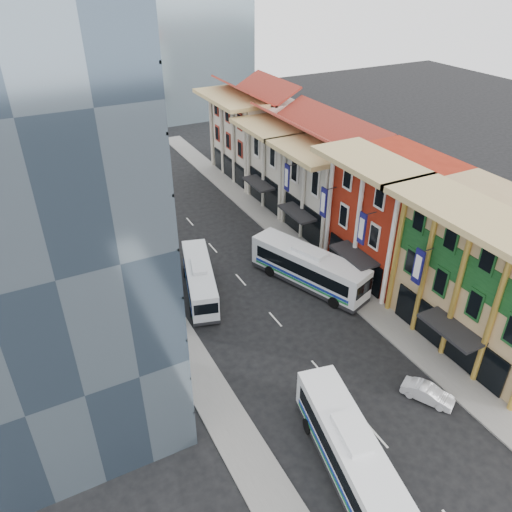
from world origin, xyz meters
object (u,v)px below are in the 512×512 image
bus_left_near (349,451)px  bus_left_far (200,279)px  sedan_right (428,393)px  office_tower (24,181)px  shophouse_tan (495,279)px  bus_right (309,267)px

bus_left_near → bus_left_far: 21.93m
sedan_right → bus_left_near: bearing=164.1°
office_tower → sedan_right: (22.23, -17.13, -14.39)m
shophouse_tan → bus_left_near: shophouse_tan is taller
sedan_right → bus_right: bearing=59.9°
bus_right → bus_left_near: bearing=-135.9°
bus_right → sedan_right: size_ratio=3.34×
office_tower → bus_left_far: size_ratio=2.90×
office_tower → bus_left_far: (12.61, 2.75, -13.34)m
office_tower → bus_left_far: 18.56m
shophouse_tan → office_tower: (-31.00, 14.00, 9.00)m
office_tower → bus_left_far: office_tower is taller
shophouse_tan → sedan_right: 10.76m
shophouse_tan → bus_right: size_ratio=1.13×
shophouse_tan → bus_left_near: 18.62m
bus_left_near → office_tower: bearing=136.7°
bus_left_far → shophouse_tan: bearing=-26.7°
office_tower → bus_right: 26.00m
office_tower → sedan_right: office_tower is taller
bus_left_near → bus_left_far: size_ratio=1.12×
shophouse_tan → sedan_right: size_ratio=3.78×
bus_left_far → sedan_right: bearing=-48.5°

